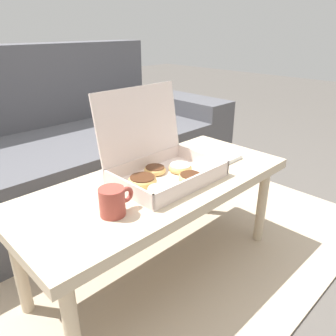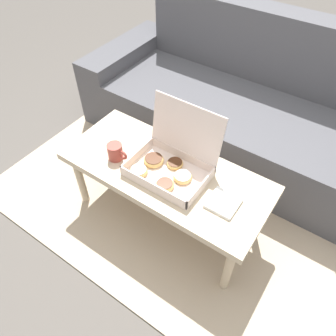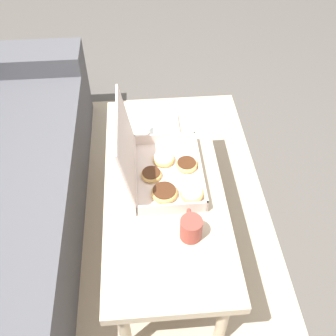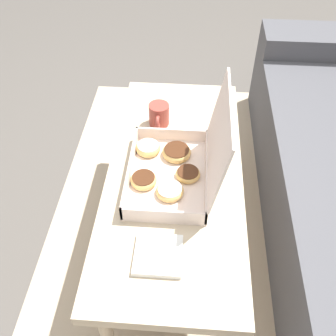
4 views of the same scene
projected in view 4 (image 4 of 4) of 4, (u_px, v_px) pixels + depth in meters
The scene contains 6 objects.
ground_plane at pixel (184, 241), 1.72m from camera, with size 12.00×12.00×0.00m, color #514C47.
area_rug at pixel (253, 245), 1.70m from camera, with size 2.27×1.81×0.01m, color tan.
coffee_table at pixel (175, 181), 1.44m from camera, with size 1.12×0.48×0.44m.
pastry_box at pixel (177, 164), 1.36m from camera, with size 0.40×0.33×0.33m.
coffee_mug at pixel (159, 115), 1.57m from camera, with size 0.12×0.08×0.09m.
napkin_stack at pixel (158, 255), 1.16m from camera, with size 0.14×0.14×0.02m.
Camera 4 is at (0.98, 0.00, 1.45)m, focal length 42.00 mm.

